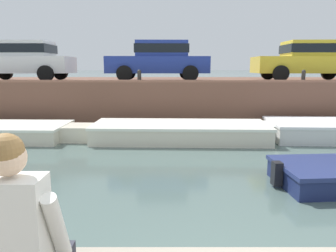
% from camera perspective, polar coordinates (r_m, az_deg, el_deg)
% --- Properties ---
extents(ground_plane, '(400.00, 400.00, 0.00)m').
position_cam_1_polar(ground_plane, '(7.33, 5.41, -7.70)').
color(ground_plane, '#4C605B').
extents(far_quay_wall, '(60.00, 6.00, 1.71)m').
position_cam_1_polar(far_quay_wall, '(14.77, 2.78, 4.84)').
color(far_quay_wall, brown).
rests_on(far_quay_wall, ground).
extents(far_wall_coping, '(60.00, 0.24, 0.08)m').
position_cam_1_polar(far_wall_coping, '(11.83, 3.43, 7.81)').
color(far_wall_coping, brown).
rests_on(far_wall_coping, far_quay_wall).
extents(boat_moored_central_cream, '(6.42, 2.10, 0.54)m').
position_cam_1_polar(boat_moored_central_cream, '(10.11, 0.82, -1.05)').
color(boat_moored_central_cream, silver).
rests_on(boat_moored_central_cream, ground).
extents(car_leftmost_white, '(3.82, 1.97, 1.54)m').
position_cam_1_polar(car_leftmost_white, '(14.45, -23.52, 10.63)').
color(car_leftmost_white, white).
rests_on(car_leftmost_white, far_quay_wall).
extents(car_left_inner_blue, '(4.04, 2.01, 1.54)m').
position_cam_1_polar(car_left_inner_blue, '(13.28, -1.38, 11.57)').
color(car_left_inner_blue, '#233893').
rests_on(car_left_inner_blue, far_quay_wall).
extents(car_centre_yellow, '(4.20, 2.12, 1.54)m').
position_cam_1_polar(car_centre_yellow, '(14.40, 23.53, 10.64)').
color(car_centre_yellow, yellow).
rests_on(car_centre_yellow, far_quay_wall).
extents(mooring_bollard_mid, '(0.15, 0.15, 0.45)m').
position_cam_1_polar(mooring_bollard_mid, '(11.98, -4.81, 8.77)').
color(mooring_bollard_mid, '#2D2B28').
rests_on(mooring_bollard_mid, far_quay_wall).
extents(mooring_bollard_east, '(0.15, 0.15, 0.45)m').
position_cam_1_polar(mooring_bollard_east, '(12.90, 22.72, 8.13)').
color(mooring_bollard_east, '#2D2B28').
rests_on(mooring_bollard_east, far_quay_wall).
extents(person_seated_left, '(0.53, 0.52, 0.97)m').
position_cam_1_polar(person_seated_left, '(2.13, -24.42, -16.65)').
color(person_seated_left, '#282833').
rests_on(person_seated_left, near_quay).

